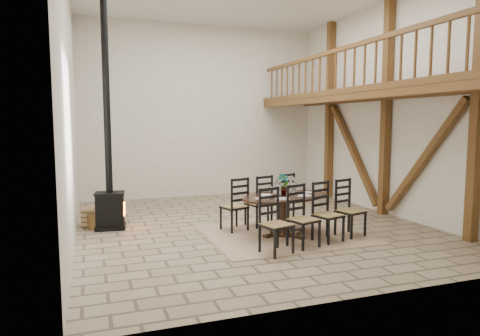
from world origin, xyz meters
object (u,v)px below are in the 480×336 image
object	(u,v)px
dining_table	(288,216)
wood_stove	(109,174)
log_basket	(99,220)
log_stack	(91,217)

from	to	relation	value
dining_table	wood_stove	bearing A→B (deg)	135.70
dining_table	log_basket	xyz separation A→B (m)	(-3.42, 1.85, -0.23)
wood_stove	log_stack	bearing A→B (deg)	142.19
dining_table	log_stack	xyz separation A→B (m)	(-3.57, 2.06, -0.19)
log_stack	wood_stove	bearing A→B (deg)	-44.69
log_stack	dining_table	bearing A→B (deg)	-30.00
log_basket	wood_stove	bearing A→B (deg)	-35.25
log_stack	log_basket	bearing A→B (deg)	-54.42
log_basket	dining_table	bearing A→B (deg)	-28.42
wood_stove	log_stack	size ratio (longest dim) A/B	10.22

